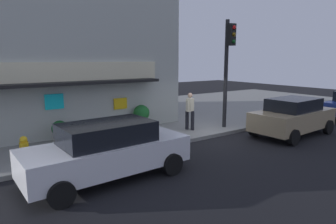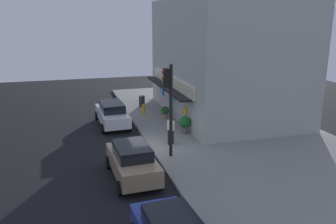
# 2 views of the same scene
# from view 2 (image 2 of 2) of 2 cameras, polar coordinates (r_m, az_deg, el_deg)

# --- Properties ---
(ground_plane) EXTENTS (50.95, 50.95, 0.00)m
(ground_plane) POSITION_cam_2_polar(r_m,az_deg,el_deg) (20.28, -2.76, -6.25)
(ground_plane) COLOR black
(sidewalk) EXTENTS (33.96, 11.63, 0.15)m
(sidewalk) POSITION_cam_2_polar(r_m,az_deg,el_deg) (22.21, 12.03, -4.41)
(sidewalk) COLOR gray
(sidewalk) RESTS_ON ground_plane
(corner_building) EXTENTS (12.56, 8.87, 8.46)m
(corner_building) POSITION_cam_2_polar(r_m,az_deg,el_deg) (26.96, 9.03, 8.58)
(corner_building) COLOR #ADB2A8
(corner_building) RESTS_ON sidewalk
(traffic_light) EXTENTS (0.32, 0.58, 4.92)m
(traffic_light) POSITION_cam_2_polar(r_m,az_deg,el_deg) (18.17, 0.15, 2.18)
(traffic_light) COLOR black
(traffic_light) RESTS_ON sidewalk
(fire_hydrant) EXTENTS (0.52, 0.28, 0.78)m
(fire_hydrant) POSITION_cam_2_polar(r_m,az_deg,el_deg) (27.07, -4.00, 0.46)
(fire_hydrant) COLOR gold
(fire_hydrant) RESTS_ON sidewalk
(trash_can) EXTENTS (0.49, 0.49, 0.89)m
(trash_can) POSITION_cam_2_polar(r_m,az_deg,el_deg) (29.33, -4.25, 1.76)
(trash_can) COLOR #2D2D2D
(trash_can) RESTS_ON sidewalk
(pedestrian) EXTENTS (0.52, 0.46, 1.69)m
(pedestrian) POSITION_cam_2_polar(r_m,az_deg,el_deg) (20.51, 0.45, -2.79)
(pedestrian) COLOR black
(pedestrian) RESTS_ON sidewalk
(potted_plant_by_doorway) EXTENTS (0.60, 0.60, 0.87)m
(potted_plant_by_doorway) POSITION_cam_2_polar(r_m,az_deg,el_deg) (25.97, -0.47, 0.08)
(potted_plant_by_doorway) COLOR gray
(potted_plant_by_doorway) RESTS_ON sidewalk
(potted_plant_by_window) EXTENTS (0.74, 0.74, 1.11)m
(potted_plant_by_window) POSITION_cam_2_polar(r_m,az_deg,el_deg) (22.55, 2.72, -1.84)
(potted_plant_by_window) COLOR #59595B
(potted_plant_by_window) RESTS_ON sidewalk
(parked_car_tan) EXTENTS (4.25, 2.19, 1.65)m
(parked_car_tan) POSITION_cam_2_polar(r_m,az_deg,el_deg) (16.79, -5.78, -7.89)
(parked_car_tan) COLOR #9E8966
(parked_car_tan) RESTS_ON ground_plane
(parked_car_white) EXTENTS (4.65, 2.14, 1.62)m
(parked_car_white) POSITION_cam_2_polar(r_m,az_deg,el_deg) (24.94, -9.02, -0.26)
(parked_car_white) COLOR silver
(parked_car_white) RESTS_ON ground_plane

